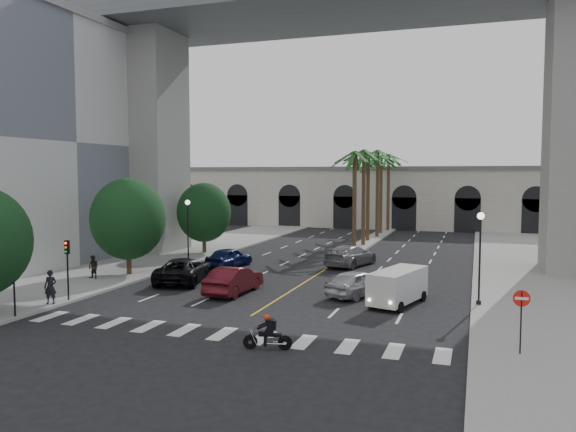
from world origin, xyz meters
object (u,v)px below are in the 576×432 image
(lamp_post_right, at_px, (480,250))
(car_a, at_px, (357,283))
(car_b, at_px, (234,280))
(pedestrian_a, at_px, (50,287))
(do_not_enter_sign, at_px, (521,309))
(motorcycle_rider, at_px, (269,334))
(pedestrian_b, at_px, (93,267))
(cargo_van, at_px, (398,285))
(traffic_signal_far, at_px, (67,260))
(car_c, at_px, (184,270))
(lamp_post_left_far, at_px, (188,226))
(traffic_signal_near, at_px, (13,271))
(car_d, at_px, (351,256))
(car_e, at_px, (229,257))

(lamp_post_right, relative_size, car_a, 1.11)
(car_b, bearing_deg, pedestrian_a, 39.98)
(do_not_enter_sign, bearing_deg, motorcycle_rider, -171.79)
(pedestrian_b, bearing_deg, motorcycle_rider, -27.34)
(do_not_enter_sign, bearing_deg, cargo_van, 123.17)
(traffic_signal_far, relative_size, motorcycle_rider, 1.75)
(car_c, height_order, do_not_enter_sign, do_not_enter_sign)
(lamp_post_right, bearing_deg, pedestrian_b, -178.98)
(motorcycle_rider, distance_m, car_b, 11.52)
(cargo_van, bearing_deg, lamp_post_right, 28.47)
(lamp_post_left_far, height_order, pedestrian_b, lamp_post_left_far)
(lamp_post_left_far, xyz_separation_m, traffic_signal_near, (0.10, -18.50, -0.71))
(car_a, bearing_deg, motorcycle_rider, 106.62)
(car_a, xyz_separation_m, pedestrian_b, (-18.56, -1.08, 0.15))
(lamp_post_left_far, xyz_separation_m, pedestrian_b, (-2.84, -8.46, -2.26))
(lamp_post_left_far, relative_size, lamp_post_right, 1.00)
(cargo_van, height_order, pedestrian_b, cargo_van)
(do_not_enter_sign, bearing_deg, traffic_signal_far, 170.07)
(lamp_post_left_far, distance_m, car_a, 17.54)
(traffic_signal_near, height_order, do_not_enter_sign, traffic_signal_near)
(do_not_enter_sign, bearing_deg, car_d, 114.76)
(traffic_signal_far, relative_size, pedestrian_b, 2.24)
(motorcycle_rider, distance_m, pedestrian_a, 14.84)
(car_b, bearing_deg, pedestrian_b, -1.38)
(traffic_signal_near, height_order, cargo_van, traffic_signal_near)
(pedestrian_b, bearing_deg, car_c, 18.06)
(car_c, height_order, car_e, car_c)
(car_b, height_order, car_d, car_d)
(car_b, xyz_separation_m, cargo_van, (10.13, 0.21, 0.27))
(lamp_post_right, height_order, pedestrian_a, lamp_post_right)
(car_b, height_order, car_c, car_b)
(traffic_signal_far, bearing_deg, pedestrian_a, -101.50)
(lamp_post_left_far, bearing_deg, pedestrian_a, -90.50)
(lamp_post_right, height_order, motorcycle_rider, lamp_post_right)
(lamp_post_left_far, height_order, motorcycle_rider, lamp_post_left_far)
(traffic_signal_near, height_order, traffic_signal_far, same)
(motorcycle_rider, height_order, do_not_enter_sign, do_not_enter_sign)
(motorcycle_rider, bearing_deg, car_d, 80.57)
(motorcycle_rider, xyz_separation_m, car_c, (-10.88, 12.08, 0.16))
(car_a, bearing_deg, car_e, -7.57)
(lamp_post_right, height_order, traffic_signal_far, lamp_post_right)
(car_a, height_order, pedestrian_b, pedestrian_b)
(lamp_post_right, bearing_deg, cargo_van, -167.44)
(traffic_signal_far, bearing_deg, car_c, 66.26)
(motorcycle_rider, height_order, cargo_van, cargo_van)
(cargo_van, xyz_separation_m, do_not_enter_sign, (6.00, -7.67, 0.89))
(lamp_post_right, distance_m, car_e, 20.69)
(pedestrian_a, bearing_deg, cargo_van, 1.96)
(traffic_signal_far, bearing_deg, traffic_signal_near, -90.00)
(lamp_post_left_far, height_order, car_e, lamp_post_left_far)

